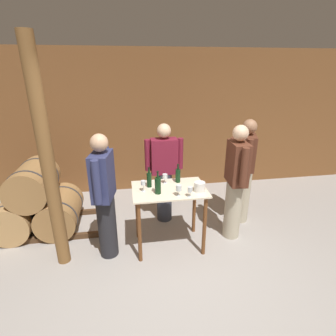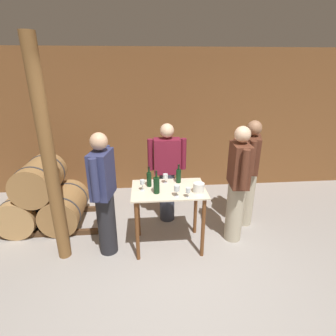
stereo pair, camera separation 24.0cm
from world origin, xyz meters
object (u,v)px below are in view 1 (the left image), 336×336
person_visitor_with_scarf (164,172)px  wine_glass_near_right (179,188)px  wine_bottle_center (178,175)px  ice_bucket (200,187)px  wooden_post (48,163)px  wine_glass_near_left (143,183)px  person_host (245,170)px  wine_glass_near_center (165,177)px  wine_glass_far_side (190,190)px  wine_bottle_far_left (149,179)px  person_visitor_bearded (236,181)px  person_visitor_near_door (104,196)px  wine_bottle_left (158,185)px

person_visitor_with_scarf → wine_glass_near_right: bearing=-87.3°
wine_glass_near_right → wine_bottle_center: bearing=80.1°
wine_bottle_center → ice_bucket: 0.39m
wooden_post → wine_glass_near_left: 1.13m
person_host → ice_bucket: bearing=-146.3°
wine_glass_near_center → wine_glass_far_side: (0.24, -0.45, -0.00)m
wine_bottle_far_left → person_visitor_bearded: bearing=-1.2°
wine_glass_near_right → wooden_post: bearing=175.3°
wine_bottle_center → wine_glass_near_right: size_ratio=1.80×
wine_glass_near_left → person_host: (1.60, 0.49, -0.11)m
person_visitor_with_scarf → person_visitor_bearded: person_visitor_bearded is taller
wine_bottle_center → wine_glass_near_left: 0.53m
wine_glass_near_left → person_visitor_near_door: size_ratio=0.09×
wine_glass_far_side → person_visitor_near_door: bearing=168.7°
wine_bottle_left → wine_glass_near_left: size_ratio=2.01×
wine_glass_near_left → wine_glass_far_side: wine_glass_near_left is taller
wine_bottle_left → person_visitor_bearded: bearing=9.5°
wine_bottle_left → wine_glass_near_left: wine_bottle_left is taller
wine_bottle_left → person_visitor_with_scarf: (0.20, 0.80, -0.15)m
wooden_post → wine_glass_far_side: wooden_post is taller
wine_glass_near_left → person_visitor_bearded: person_visitor_bearded is taller
wine_glass_near_right → wine_glass_far_side: wine_glass_near_right is taller
person_visitor_bearded → person_visitor_near_door: size_ratio=1.01×
wine_bottle_center → person_visitor_bearded: person_visitor_bearded is taller
wine_glass_near_right → person_host: bearing=30.1°
wooden_post → person_visitor_near_door: size_ratio=1.63×
wine_glass_near_center → wine_glass_far_side: size_ratio=1.00×
wine_glass_near_right → ice_bucket: size_ratio=1.03×
wine_glass_near_left → person_host: person_host is taller
wooden_post → wine_bottle_left: size_ratio=9.05×
wine_bottle_left → wine_glass_near_left: bearing=154.3°
wine_bottle_center → wine_glass_near_left: wine_bottle_center is taller
person_visitor_with_scarf → person_visitor_near_door: bearing=-138.9°
wine_bottle_left → wine_glass_near_center: 0.32m
person_visitor_near_door → wooden_post: bearing=-175.7°
wine_bottle_far_left → ice_bucket: size_ratio=1.96×
wine_bottle_left → person_visitor_near_door: person_visitor_near_door is taller
person_visitor_with_scarf → wine_bottle_far_left: bearing=-115.8°
wine_glass_near_center → ice_bucket: bearing=-38.4°
person_visitor_near_door → person_visitor_bearded: bearing=4.3°
ice_bucket → person_host: bearing=33.7°
wine_glass_near_center → person_host: person_host is taller
wine_glass_near_center → person_visitor_near_door: (-0.80, -0.24, -0.10)m
person_visitor_near_door → wine_glass_near_left: bearing=3.8°
wine_bottle_left → wine_glass_near_right: size_ratio=2.06×
wine_bottle_far_left → wine_glass_near_left: (-0.09, -0.13, 0.00)m
wine_bottle_far_left → wine_glass_near_left: bearing=-124.8°
wine_bottle_far_left → wine_glass_near_right: 0.46m
wine_glass_far_side → wine_glass_near_left: bearing=156.4°
wine_bottle_far_left → wine_glass_far_side: bearing=-38.4°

